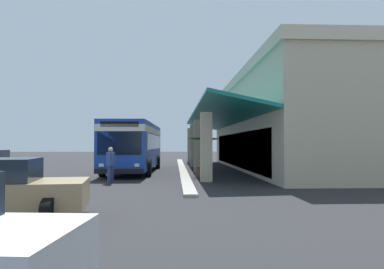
% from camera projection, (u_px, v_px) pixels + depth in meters
% --- Properties ---
extents(ground, '(120.00, 120.00, 0.00)m').
position_uv_depth(ground, '(230.00, 167.00, 28.65)').
color(ground, '#262628').
extents(curb_strip, '(28.64, 0.50, 0.12)m').
position_uv_depth(curb_strip, '(182.00, 168.00, 26.65)').
color(curb_strip, '#9E998E').
rests_on(curb_strip, ground).
extents(plaza_building, '(24.17, 14.94, 6.70)m').
position_uv_depth(plaza_building, '(312.00, 123.00, 27.20)').
color(plaza_building, '#B2A88E').
rests_on(plaza_building, ground).
extents(transit_bus, '(11.29, 3.07, 3.34)m').
position_uv_depth(transit_bus, '(135.00, 143.00, 24.12)').
color(transit_bus, '#193D9E').
rests_on(transit_bus, ground).
extents(pedestrian, '(0.62, 0.46, 1.67)m').
position_uv_depth(pedestrian, '(110.00, 163.00, 16.94)').
color(pedestrian, navy).
rests_on(pedestrian, ground).
extents(potted_palm, '(1.49, 1.78, 2.31)m').
position_uv_depth(potted_palm, '(202.00, 164.00, 20.52)').
color(potted_palm, brown).
rests_on(potted_palm, ground).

